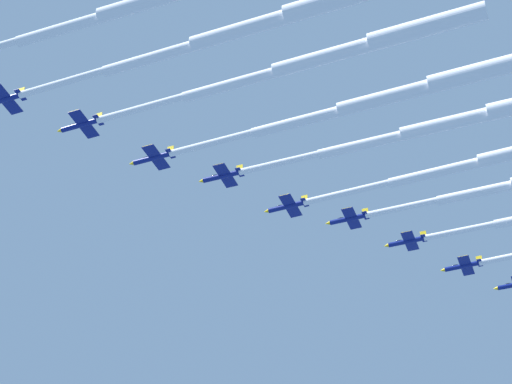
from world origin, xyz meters
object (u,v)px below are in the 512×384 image
at_px(jet_port_inner, 250,27).
at_px(jet_port_mid, 395,95).
at_px(jet_starboard_mid, 455,121).
at_px(jet_starboard_inner, 334,54).

relative_size(jet_port_inner, jet_port_mid, 1.01).
bearing_deg(jet_starboard_mid, jet_port_mid, 100.68).
bearing_deg(jet_starboard_inner, jet_port_mid, -78.75).
bearing_deg(jet_starboard_inner, jet_port_inner, 90.90).
distance_m(jet_port_inner, jet_starboard_mid, 47.65).
bearing_deg(jet_port_inner, jet_port_mid, -84.29).
bearing_deg(jet_starboard_inner, jet_starboard_mid, -79.05).
xyz_separation_m(jet_starboard_inner, jet_starboard_mid, (5.85, -30.20, -0.60)).
bearing_deg(jet_starboard_mid, jet_starboard_inner, 100.95).
xyz_separation_m(jet_port_mid, jet_starboard_mid, (2.95, -15.66, 1.59)).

